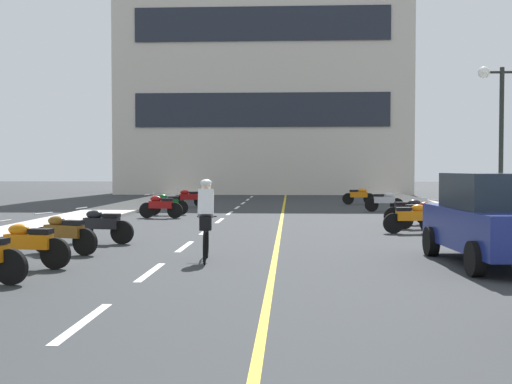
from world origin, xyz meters
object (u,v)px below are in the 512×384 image
motorcycle_4 (64,233)px  motorcycle_13 (359,196)px  motorcycle_8 (409,211)px  motorcycle_9 (161,206)px  motorcycle_6 (412,217)px  motorcycle_7 (420,214)px  motorcycle_11 (385,201)px  street_lamp_mid (502,109)px  motorcycle_5 (101,225)px  motorcycle_10 (167,204)px  parked_car_near (494,219)px  motorcycle_12 (189,198)px  cyclist_rider (206,218)px  motorcycle_3 (28,244)px

motorcycle_4 → motorcycle_13: same height
motorcycle_4 → motorcycle_8: size_ratio=0.97×
motorcycle_8 → motorcycle_9: bearing=164.9°
motorcycle_6 → motorcycle_7: (0.54, 1.55, 0.00)m
motorcycle_11 → motorcycle_13: bearing=95.4°
motorcycle_8 → motorcycle_13: size_ratio=1.00×
street_lamp_mid → motorcycle_6: street_lamp_mid is taller
motorcycle_6 → motorcycle_7: 1.64m
motorcycle_4 → motorcycle_5: (0.24, 2.10, 0.00)m
motorcycle_10 → parked_car_near: bearing=-56.0°
motorcycle_9 → motorcycle_8: bearing=-15.1°
motorcycle_4 → motorcycle_12: (0.11, 17.50, 0.00)m
motorcycle_11 → motorcycle_12: (-9.07, 2.60, 0.00)m
cyclist_rider → motorcycle_3: bearing=-159.0°
motorcycle_3 → motorcycle_8: bearing=48.8°
motorcycle_7 → motorcycle_12: size_ratio=0.99×
motorcycle_11 → motorcycle_12: bearing=164.0°
parked_car_near → motorcycle_4: bearing=172.7°
motorcycle_6 → motorcycle_13: size_ratio=1.00×
parked_car_near → street_lamp_mid: bearing=71.9°
motorcycle_9 → motorcycle_10: size_ratio=1.01×
parked_car_near → motorcycle_3: size_ratio=2.54×
street_lamp_mid → cyclist_rider: street_lamp_mid is taller
motorcycle_12 → parked_car_near: bearing=-64.4°
motorcycle_5 → motorcycle_6: (8.37, 3.09, 0.00)m
motorcycle_12 → motorcycle_13: bearing=19.9°
motorcycle_7 → motorcycle_10: 10.67m
motorcycle_9 → motorcycle_7: bearing=-23.3°
motorcycle_7 → motorcycle_10: (-9.13, 5.53, 0.00)m
parked_car_near → motorcycle_3: (-9.03, -0.92, -0.44)m
motorcycle_4 → motorcycle_11: (9.17, 14.90, 0.00)m
motorcycle_11 → cyclist_rider: size_ratio=0.96×
motorcycle_5 → motorcycle_11: bearing=55.1°
motorcycle_6 → motorcycle_12: (-8.51, 12.31, 0.00)m
parked_car_near → motorcycle_7: 7.91m
motorcycle_6 → motorcycle_4: bearing=-149.0°
motorcycle_13 → motorcycle_9: bearing=-130.6°
street_lamp_mid → motorcycle_4: size_ratio=2.99×
motorcycle_10 → motorcycle_12: size_ratio=1.03×
parked_car_near → motorcycle_7: bearing=89.4°
motorcycle_3 → motorcycle_8: size_ratio=1.00×
motorcycle_7 → motorcycle_8: 1.49m
motorcycle_5 → motorcycle_12: same height
motorcycle_8 → motorcycle_11: (0.12, 6.69, 0.00)m
motorcycle_3 → motorcycle_9: 12.72m
motorcycle_6 → motorcycle_10: (-8.59, 7.08, 0.00)m
street_lamp_mid → motorcycle_5: 12.53m
motorcycle_3 → motorcycle_9: (0.06, 12.72, 0.00)m
motorcycle_13 → motorcycle_11: bearing=-84.6°
street_lamp_mid → parked_car_near: street_lamp_mid is taller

